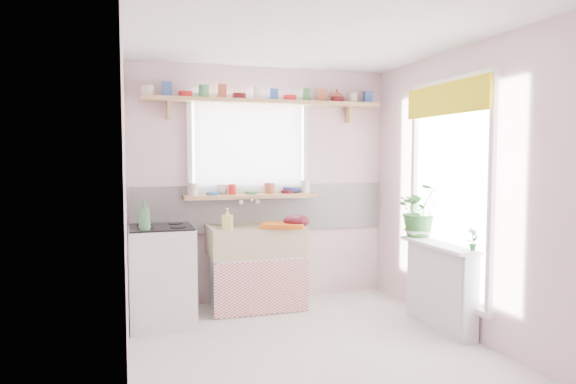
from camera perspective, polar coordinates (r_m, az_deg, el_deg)
name	(u,v)px	position (r m, az deg, el deg)	size (l,w,h in m)	color
room	(347,175)	(5.04, 6.52, 1.86)	(3.20, 3.20, 3.20)	silver
sink_unit	(256,266)	(5.31, -3.61, -8.24)	(0.95, 0.65, 1.11)	white
cooker	(162,275)	(4.93, -13.84, -8.97)	(0.58, 0.58, 0.93)	white
radiator_ledge	(440,284)	(4.91, 16.55, -9.82)	(0.22, 0.95, 0.78)	white
windowsill	(251,196)	(5.39, -4.11, -0.45)	(1.40, 0.22, 0.04)	tan
pine_shelf	(265,102)	(5.43, -2.58, 9.96)	(2.52, 0.24, 0.04)	tan
shelf_crockery	(265,95)	(5.43, -2.58, 10.74)	(2.47, 0.11, 0.12)	silver
sill_crockery	(250,189)	(5.38, -4.30, 0.35)	(1.35, 0.11, 0.12)	silver
dish_tray	(283,225)	(5.11, -0.57, -3.71)	(0.42, 0.32, 0.04)	orange
colander	(296,221)	(5.15, 0.95, -3.21)	(0.27, 0.27, 0.12)	#550E1B
jade_plant	(420,210)	(5.15, 14.50, -1.96)	(0.47, 0.40, 0.52)	#2E6729
fruit_bowl	(418,233)	(5.17, 14.29, -4.44)	(0.28, 0.28, 0.07)	silver
herb_pot	(473,239)	(4.52, 19.85, -4.95)	(0.10, 0.07, 0.19)	#245B27
soap_bottle_sink	(227,219)	(4.97, -6.75, -2.99)	(0.09, 0.10, 0.21)	#D7EA68
sill_cup	(221,189)	(5.38, -7.41, 0.30)	(0.13, 0.13, 0.11)	beige
sill_bowl	(292,190)	(5.57, 0.42, 0.25)	(0.21, 0.21, 0.07)	#3345A6
shelf_vase	(337,96)	(5.76, 5.45, 10.56)	(0.15, 0.15, 0.15)	brown
cooker_bottle	(144,215)	(4.61, -15.66, -2.49)	(0.10, 0.10, 0.26)	#3D7B4A
fruit	(419,227)	(5.17, 14.33, -3.78)	(0.20, 0.14, 0.10)	orange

